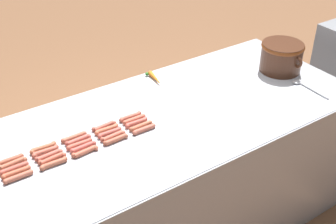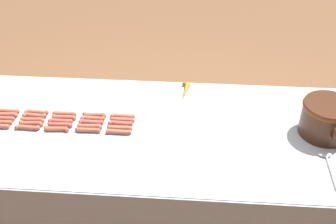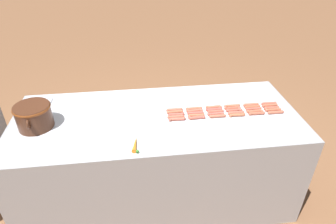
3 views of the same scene
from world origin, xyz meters
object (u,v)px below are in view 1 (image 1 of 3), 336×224
object	(u,v)px
hot_dog_4	(104,126)
carrot	(155,78)
serving_spoon	(303,85)
hot_dog_17	(136,123)
hot_dog_7	(13,163)
hot_dog_10	(106,129)
hot_dog_13	(14,168)
hot_dog_27	(85,152)
hot_dog_2	(43,148)
hot_dog_29	(144,129)
hot_dog_8	(45,151)
hot_dog_15	(79,144)
hot_dog_5	(130,117)
hot_dog_28	(116,140)
hot_dog_19	(16,172)
hot_dog_23	(141,126)
hot_dog_1	(9,160)
hot_dog_11	(134,119)
hot_dog_22	(113,136)
bean_pot	(282,55)
hot_dog_26	(54,163)
hot_dog_21	(83,147)
hot_dog_3	(74,137)
hot_dog_14	(49,155)
hot_dog_25	(18,177)

from	to	relation	value
hot_dog_4	carrot	size ratio (longest dim) A/B	0.77
serving_spoon	hot_dog_17	bearing A→B (deg)	-101.31
hot_dog_7	hot_dog_10	world-z (taller)	same
hot_dog_13	hot_dog_27	bearing A→B (deg)	77.77
hot_dog_2	hot_dog_29	world-z (taller)	same
hot_dog_8	hot_dog_15	size ratio (longest dim) A/B	1.00
hot_dog_5	hot_dog_28	bearing A→B (deg)	-49.88
hot_dog_10	hot_dog_19	world-z (taller)	same
hot_dog_23	hot_dog_29	size ratio (longest dim) A/B	1.00
hot_dog_7	serving_spoon	bearing A→B (deg)	81.85
hot_dog_7	hot_dog_1	bearing A→B (deg)	-171.38
hot_dog_4	hot_dog_11	xyz separation A→B (m)	(0.03, 0.16, 0.00)
hot_dog_10	hot_dog_17	distance (m)	0.16
hot_dog_5	hot_dog_22	xyz separation A→B (m)	(0.11, -0.16, 0.00)
bean_pot	carrot	xyz separation A→B (m)	(-0.34, -0.75, -0.09)
hot_dog_26	hot_dog_27	size ratio (longest dim) A/B	1.00
hot_dog_23	hot_dog_29	distance (m)	0.03
hot_dog_4	bean_pot	distance (m)	1.26
hot_dog_1	carrot	size ratio (longest dim) A/B	0.77
hot_dog_10	hot_dog_22	bearing A→B (deg)	-0.22
hot_dog_19	carrot	world-z (taller)	carrot
hot_dog_5	hot_dog_13	xyz separation A→B (m)	(0.07, -0.66, 0.00)
hot_dog_1	hot_dog_21	bearing A→B (deg)	72.89
hot_dog_10	hot_dog_13	xyz separation A→B (m)	(0.04, -0.50, 0.00)
hot_dog_4	hot_dog_10	bearing A→B (deg)	-4.68
hot_dog_4	hot_dog_8	world-z (taller)	same
hot_dog_5	hot_dog_22	world-z (taller)	same
hot_dog_10	hot_dog_15	xyz separation A→B (m)	(0.04, -0.17, 0.00)
hot_dog_10	hot_dog_3	bearing A→B (deg)	-101.00
hot_dog_13	hot_dog_21	xyz separation A→B (m)	(0.03, 0.33, 0.00)
hot_dog_23	carrot	bearing A→B (deg)	139.01
hot_dog_17	hot_dog_27	xyz separation A→B (m)	(0.07, -0.33, 0.00)
hot_dog_8	hot_dog_17	bearing A→B (deg)	85.87
hot_dog_1	hot_dog_11	world-z (taller)	same
hot_dog_21	hot_dog_27	bearing A→B (deg)	-12.24
hot_dog_26	bean_pot	world-z (taller)	bean_pot
hot_dog_4	hot_dog_14	bearing A→B (deg)	-78.12
hot_dog_26	hot_dog_29	world-z (taller)	same
hot_dog_11	carrot	bearing A→B (deg)	133.23
hot_dog_25	hot_dog_3	bearing A→B (deg)	112.78
hot_dog_21	hot_dog_26	distance (m)	0.17
hot_dog_7	hot_dog_8	distance (m)	0.16
hot_dog_11	hot_dog_22	bearing A→B (deg)	-66.96
hot_dog_4	hot_dog_25	world-z (taller)	same
hot_dog_3	hot_dog_14	size ratio (longest dim) A/B	1.00
hot_dog_11	hot_dog_29	distance (m)	0.11
hot_dog_15	hot_dog_26	distance (m)	0.18
hot_dog_8	bean_pot	bearing A→B (deg)	89.22
hot_dog_10	hot_dog_17	size ratio (longest dim) A/B	1.00
hot_dog_19	hot_dog_29	distance (m)	0.67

